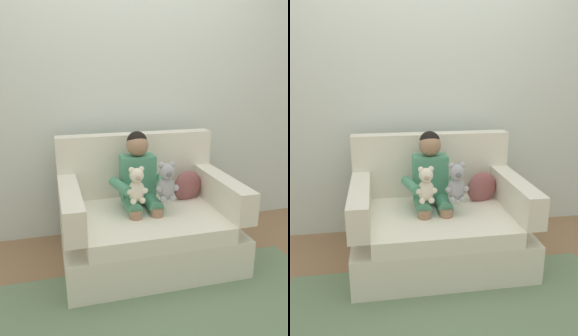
% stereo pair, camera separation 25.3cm
% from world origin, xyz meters
% --- Properties ---
extents(ground_plane, '(8.00, 8.00, 0.00)m').
position_xyz_m(ground_plane, '(0.00, 0.00, 0.00)').
color(ground_plane, '#936D4C').
extents(back_wall, '(6.00, 0.10, 2.60)m').
position_xyz_m(back_wall, '(0.00, 0.66, 1.30)').
color(back_wall, silver).
rests_on(back_wall, ground).
extents(floor_rug, '(2.16, 1.23, 0.01)m').
position_xyz_m(floor_rug, '(0.00, -0.71, 0.01)').
color(floor_rug, slate).
rests_on(floor_rug, ground).
extents(armchair, '(1.29, 0.93, 0.93)m').
position_xyz_m(armchair, '(0.00, 0.04, 0.30)').
color(armchair, silver).
rests_on(armchair, ground).
extents(seated_child, '(0.45, 0.39, 0.82)m').
position_xyz_m(seated_child, '(-0.05, 0.08, 0.62)').
color(seated_child, '#4C9370').
rests_on(seated_child, armchair).
extents(plush_cream, '(0.16, 0.13, 0.26)m').
position_xyz_m(plush_cream, '(-0.11, -0.08, 0.64)').
color(plush_cream, silver).
rests_on(plush_cream, armchair).
extents(plush_grey, '(0.17, 0.14, 0.29)m').
position_xyz_m(plush_grey, '(0.11, -0.09, 0.66)').
color(plush_grey, '#9E9EA3').
rests_on(plush_grey, armchair).
extents(throw_pillow, '(0.28, 0.18, 0.26)m').
position_xyz_m(throw_pillow, '(0.38, 0.17, 0.51)').
color(throw_pillow, '#8C4C4C').
rests_on(throw_pillow, armchair).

